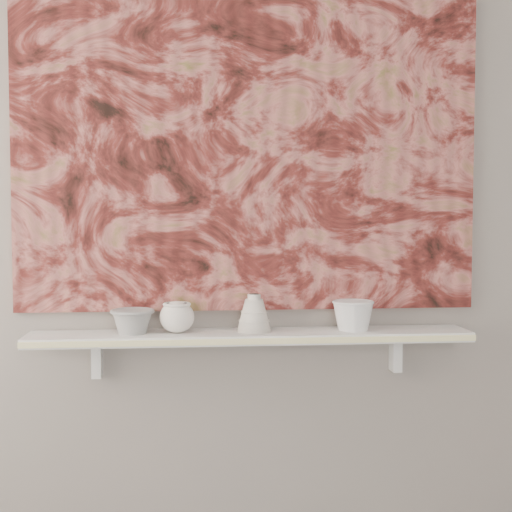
{
  "coord_description": "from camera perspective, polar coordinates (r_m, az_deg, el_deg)",
  "views": [
    {
      "loc": [
        -0.2,
        -0.73,
        1.3
      ],
      "look_at": [
        0.01,
        1.49,
        1.17
      ],
      "focal_mm": 50.0,
      "sensor_mm": 36.0,
      "label": 1
    }
  ],
  "objects": [
    {
      "name": "house_motif",
      "position": [
        2.39,
        10.25,
        1.61
      ],
      "size": [
        0.09,
        0.0,
        0.08
      ],
      "primitive_type": "cube",
      "color": "black",
      "rests_on": "painting"
    },
    {
      "name": "bracket_right",
      "position": [
        2.44,
        11.1,
        -7.63
      ],
      "size": [
        0.03,
        0.06,
        0.12
      ],
      "primitive_type": "cube",
      "color": "silver",
      "rests_on": "wall_back"
    },
    {
      "name": "bracket_left",
      "position": [
        2.36,
        -12.6,
        -8.01
      ],
      "size": [
        0.03,
        0.06,
        0.12
      ],
      "primitive_type": "cube",
      "color": "silver",
      "rests_on": "wall_back"
    },
    {
      "name": "bell_vessel",
      "position": [
        2.26,
        -0.16,
        -4.57
      ],
      "size": [
        0.12,
        0.12,
        0.12
      ],
      "primitive_type": null,
      "rotation": [
        0.0,
        0.0,
        -0.11
      ],
      "color": "beige",
      "rests_on": "shelf"
    },
    {
      "name": "bowl_white",
      "position": [
        2.32,
        7.78,
        -4.71
      ],
      "size": [
        0.15,
        0.15,
        0.1
      ],
      "primitive_type": null,
      "rotation": [
        0.0,
        0.0,
        0.17
      ],
      "color": "silver",
      "rests_on": "shelf"
    },
    {
      "name": "wall_back",
      "position": [
        2.34,
        -0.62,
        4.52
      ],
      "size": [
        3.6,
        0.0,
        3.6
      ],
      "primitive_type": "plane",
      "rotation": [
        1.57,
        0.0,
        0.0
      ],
      "color": "gray",
      "rests_on": "floor"
    },
    {
      "name": "shelf_stripe",
      "position": [
        2.18,
        -0.19,
        -6.86
      ],
      "size": [
        1.4,
        0.01,
        0.02
      ],
      "primitive_type": "cube",
      "color": "#F7EEA5",
      "rests_on": "shelf"
    },
    {
      "name": "bowl_grey",
      "position": [
        2.26,
        -9.86,
        -5.14
      ],
      "size": [
        0.17,
        0.17,
        0.08
      ],
      "primitive_type": null,
      "rotation": [
        0.0,
        0.0,
        0.31
      ],
      "color": "gray",
      "rests_on": "shelf"
    },
    {
      "name": "shelf",
      "position": [
        2.27,
        -0.41,
        -6.45
      ],
      "size": [
        1.4,
        0.18,
        0.03
      ],
      "primitive_type": "cube",
      "color": "silver",
      "rests_on": "wall_back"
    },
    {
      "name": "cup_cream",
      "position": [
        2.26,
        -6.34,
        -4.88
      ],
      "size": [
        0.12,
        0.12,
        0.1
      ],
      "primitive_type": null,
      "rotation": [
        0.0,
        0.0,
        -0.08
      ],
      "color": "silver",
      "rests_on": "shelf"
    },
    {
      "name": "painting",
      "position": [
        2.33,
        -0.59,
        9.2
      ],
      "size": [
        1.5,
        0.02,
        1.1
      ],
      "primitive_type": "cube",
      "color": "maroon",
      "rests_on": "wall_back"
    }
  ]
}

